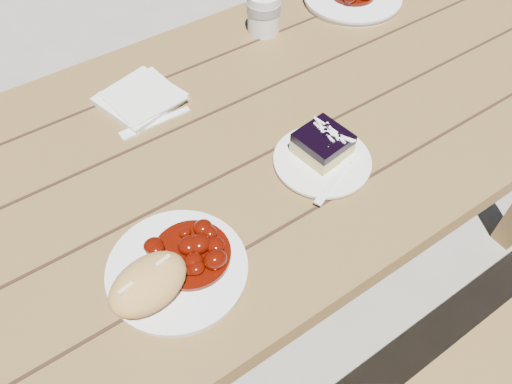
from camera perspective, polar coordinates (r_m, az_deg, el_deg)
ground at (r=1.64m, az=-1.20°, el=-12.19°), size 60.00×60.00×0.00m
picnic_table at (r=1.14m, az=-1.68°, el=1.09°), size 2.00×1.55×0.75m
main_plate at (r=0.83m, az=-8.96°, el=-8.79°), size 0.22×0.22×0.02m
goulash_stew at (r=0.81m, az=-7.52°, el=-6.50°), size 0.13×0.13×0.04m
bread_roll at (r=0.77m, az=-12.22°, el=-10.23°), size 0.14×0.11×0.07m
dessert_plate at (r=0.97m, az=7.55°, el=3.51°), size 0.18×0.18×0.01m
blueberry_cake at (r=0.96m, az=7.63°, el=5.50°), size 0.10×0.10×0.05m
fork_dessert at (r=0.93m, az=8.78°, el=1.23°), size 0.16×0.09×0.00m
coffee_cup at (r=1.28m, az=0.88°, el=19.76°), size 0.08×0.08×0.10m
napkin_stack at (r=1.12m, az=-13.09°, el=10.33°), size 0.18×0.18×0.01m
fork_table at (r=1.07m, az=-10.68°, el=8.12°), size 0.16×0.03×0.00m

